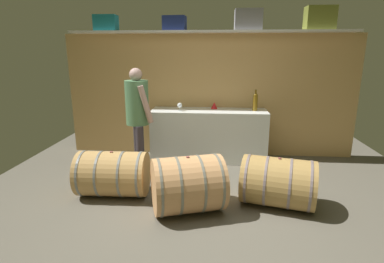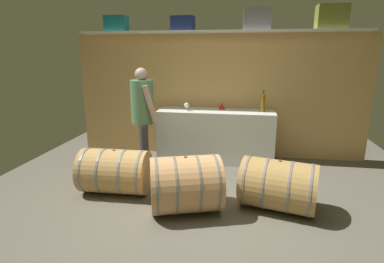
{
  "view_description": "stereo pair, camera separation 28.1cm",
  "coord_description": "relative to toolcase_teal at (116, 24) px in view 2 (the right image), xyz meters",
  "views": [
    {
      "loc": [
        0.13,
        -2.98,
        1.78
      ],
      "look_at": [
        -0.16,
        0.53,
        0.86
      ],
      "focal_mm": 28.62,
      "sensor_mm": 36.0,
      "label": 1
    },
    {
      "loc": [
        0.41,
        -2.95,
        1.78
      ],
      "look_at": [
        -0.16,
        0.53,
        0.86
      ],
      "focal_mm": 28.62,
      "sensor_mm": 36.0,
      "label": 2
    }
  ],
  "objects": [
    {
      "name": "ground_plane",
      "position": [
        1.71,
        -1.6,
        -2.25
      ],
      "size": [
        6.15,
        7.85,
        0.02
      ],
      "primitive_type": "cube",
      "color": "#5B5549"
    },
    {
      "name": "back_wall_panel",
      "position": [
        1.71,
        0.15,
        -1.2
      ],
      "size": [
        4.95,
        0.1,
        2.08
      ],
      "primitive_type": "cube",
      "color": "tan",
      "rests_on": "ground"
    },
    {
      "name": "high_shelf_board",
      "position": [
        1.71,
        0.0,
        -0.14
      ],
      "size": [
        4.56,
        0.4,
        0.03
      ],
      "primitive_type": "cube",
      "color": "white",
      "rests_on": "back_wall_panel"
    },
    {
      "name": "toolcase_teal",
      "position": [
        0.0,
        0.0,
        0.0
      ],
      "size": [
        0.37,
        0.26,
        0.25
      ],
      "primitive_type": "cube",
      "rotation": [
        0.0,
        0.0,
        0.03
      ],
      "color": "#187381",
      "rests_on": "high_shelf_board"
    },
    {
      "name": "toolcase_navy",
      "position": [
        1.13,
        0.0,
        -0.01
      ],
      "size": [
        0.38,
        0.27,
        0.23
      ],
      "primitive_type": "cube",
      "rotation": [
        0.0,
        0.0,
        -0.06
      ],
      "color": "navy",
      "rests_on": "high_shelf_board"
    },
    {
      "name": "toolcase_grey",
      "position": [
        2.3,
        0.0,
        0.03
      ],
      "size": [
        0.43,
        0.28,
        0.32
      ],
      "primitive_type": "cube",
      "rotation": [
        0.0,
        0.0,
        0.01
      ],
      "color": "gray",
      "rests_on": "high_shelf_board"
    },
    {
      "name": "toolcase_olive",
      "position": [
        3.4,
        0.0,
        0.05
      ],
      "size": [
        0.44,
        0.27,
        0.35
      ],
      "primitive_type": "cube",
      "rotation": [
        0.0,
        0.0,
        0.01
      ],
      "color": "olive",
      "rests_on": "high_shelf_board"
    },
    {
      "name": "work_cabinet",
      "position": [
        1.71,
        -0.19,
        -1.81
      ],
      "size": [
        1.9,
        0.56,
        0.85
      ],
      "primitive_type": "cube",
      "color": "white",
      "rests_on": "ground"
    },
    {
      "name": "wine_bottle_amber",
      "position": [
        2.46,
        -0.18,
        -1.23
      ],
      "size": [
        0.08,
        0.08,
        0.34
      ],
      "color": "brown",
      "rests_on": "work_cabinet"
    },
    {
      "name": "wine_glass",
      "position": [
        1.24,
        -0.28,
        -1.3
      ],
      "size": [
        0.08,
        0.08,
        0.13
      ],
      "color": "white",
      "rests_on": "work_cabinet"
    },
    {
      "name": "red_funnel",
      "position": [
        1.8,
        -0.04,
        -1.33
      ],
      "size": [
        0.11,
        0.11,
        0.11
      ],
      "primitive_type": "cone",
      "color": "red",
      "rests_on": "work_cabinet"
    },
    {
      "name": "wine_barrel_near",
      "position": [
        2.58,
        -1.76,
        -1.94
      ],
      "size": [
        0.95,
        0.77,
        0.6
      ],
      "rotation": [
        0.0,
        0.0,
        -0.24
      ],
      "color": "#A68045",
      "rests_on": "ground"
    },
    {
      "name": "wine_barrel_far",
      "position": [
        1.53,
        -1.97,
        -1.91
      ],
      "size": [
        0.94,
        0.85,
        0.66
      ],
      "rotation": [
        0.0,
        0.0,
        0.31
      ],
      "color": "tan",
      "rests_on": "ground"
    },
    {
      "name": "wine_barrel_flank",
      "position": [
        0.55,
        -1.65,
        -1.95
      ],
      "size": [
        0.87,
        0.6,
        0.58
      ],
      "rotation": [
        0.0,
        0.0,
        0.02
      ],
      "color": "tan",
      "rests_on": "ground"
    },
    {
      "name": "winemaker_pouring",
      "position": [
        0.7,
        -0.9,
        -1.28
      ],
      "size": [
        0.44,
        0.5,
        1.57
      ],
      "rotation": [
        0.0,
        0.0,
        -1.19
      ],
      "color": "#342F36",
      "rests_on": "ground"
    }
  ]
}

